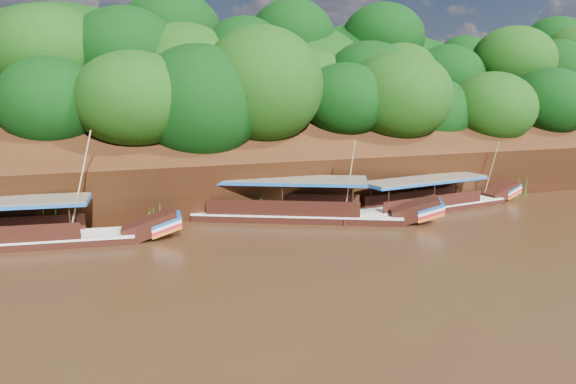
% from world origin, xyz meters
% --- Properties ---
extents(ground, '(160.00, 160.00, 0.00)m').
position_xyz_m(ground, '(0.00, 0.00, 0.00)').
color(ground, black).
rests_on(ground, ground).
extents(riverbank, '(120.00, 30.06, 19.40)m').
position_xyz_m(riverbank, '(-0.01, 22.73, 1.89)').
color(riverbank, '#321A0B').
rests_on(riverbank, ground).
extents(boat_0, '(14.09, 4.10, 4.98)m').
position_xyz_m(boat_0, '(12.19, 7.50, 0.51)').
color(boat_0, black).
rests_on(boat_0, ground).
extents(boat_1, '(15.09, 8.68, 5.79)m').
position_xyz_m(boat_1, '(2.46, 7.51, 0.61)').
color(boat_1, black).
rests_on(boat_1, ground).
extents(boat_2, '(16.36, 3.94, 6.61)m').
position_xyz_m(boat_2, '(-14.30, 7.33, 0.58)').
color(boat_2, black).
rests_on(boat_2, ground).
extents(reeds, '(50.53, 2.54, 1.94)m').
position_xyz_m(reeds, '(-3.16, 9.42, 0.89)').
color(reeds, '#216719').
rests_on(reeds, ground).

